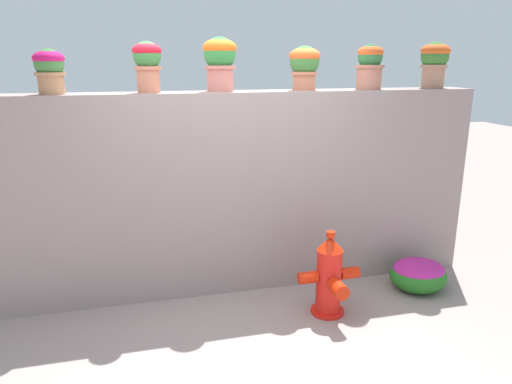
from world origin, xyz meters
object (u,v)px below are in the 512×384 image
potted_plant_2 (147,61)px  potted_plant_3 (220,59)px  potted_plant_1 (50,68)px  flower_bush_left (418,274)px  potted_plant_5 (370,64)px  potted_plant_6 (435,60)px  potted_plant_4 (305,63)px  fire_hydrant (329,278)px

potted_plant_2 → potted_plant_3: size_ratio=0.91×
potted_plant_1 → flower_bush_left: size_ratio=0.65×
potted_plant_1 → potted_plant_5: 2.96m
potted_plant_1 → potted_plant_3: bearing=1.7°
potted_plant_5 → potted_plant_6: size_ratio=0.94×
potted_plant_2 → potted_plant_4: (1.48, 0.05, -0.02)m
fire_hydrant → potted_plant_4: bearing=89.9°
potted_plant_3 → fire_hydrant: bearing=-44.9°
potted_plant_3 → fire_hydrant: 2.25m
potted_plant_4 → fire_hydrant: 2.05m
potted_plant_2 → fire_hydrant: size_ratio=0.55×
potted_plant_5 → flower_bush_left: size_ratio=0.75×
potted_plant_1 → potted_plant_2: bearing=-0.2°
potted_plant_4 → flower_bush_left: bearing=-29.0°
potted_plant_6 → potted_plant_5: bearing=-177.1°
potted_plant_1 → flower_bush_left: (3.37, -0.55, -2.04)m
potted_plant_2 → potted_plant_5: size_ratio=1.02×
potted_plant_3 → potted_plant_6: potted_plant_3 is taller
potted_plant_2 → flower_bush_left: potted_plant_2 is taller
potted_plant_4 → flower_bush_left: size_ratio=0.72×
potted_plant_3 → potted_plant_6: 2.25m
potted_plant_2 → potted_plant_4: 1.49m
potted_plant_4 → potted_plant_1: bearing=-178.8°
flower_bush_left → potted_plant_1: bearing=170.8°
fire_hydrant → flower_bush_left: fire_hydrant is taller
fire_hydrant → potted_plant_6: bearing=30.0°
potted_plant_3 → flower_bush_left: bearing=-17.3°
potted_plant_4 → flower_bush_left: 2.41m
potted_plant_4 → potted_plant_3: bearing=-179.7°
potted_plant_3 → potted_plant_5: bearing=-1.6°
potted_plant_3 → flower_bush_left: potted_plant_3 is taller
potted_plant_6 → flower_bush_left: bearing=-120.2°
potted_plant_2 → potted_plant_3: 0.66m
potted_plant_2 → flower_bush_left: bearing=-12.0°
potted_plant_2 → flower_bush_left: 3.35m
potted_plant_3 → potted_plant_4: (0.83, 0.01, -0.04)m
potted_plant_2 → potted_plant_4: bearing=2.0°
potted_plant_1 → potted_plant_5: potted_plant_5 is taller
fire_hydrant → flower_bush_left: 1.12m
potted_plant_3 → fire_hydrant: size_ratio=0.61×
potted_plant_4 → fire_hydrant: bearing=-90.1°
potted_plant_5 → fire_hydrant: 2.14m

